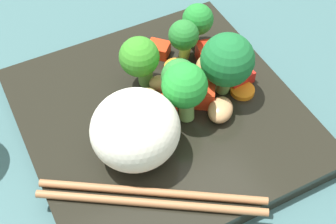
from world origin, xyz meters
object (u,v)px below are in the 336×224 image
at_px(chopstick_pair, 152,197).
at_px(rice_mound, 135,130).
at_px(square_plate, 162,118).
at_px(carrot_slice_0, 189,79).
at_px(broccoli_floret_3, 198,20).

bearing_deg(chopstick_pair, rice_mound, 111.43).
height_order(square_plate, chopstick_pair, chopstick_pair).
xyz_separation_m(carrot_slice_0, chopstick_pair, (-0.11, -0.11, -0.00)).
xyz_separation_m(broccoli_floret_3, carrot_slice_0, (-0.04, -0.05, -0.03)).
height_order(broccoli_floret_3, carrot_slice_0, broccoli_floret_3).
relative_size(rice_mound, broccoli_floret_3, 1.53).
distance_m(carrot_slice_0, chopstick_pair, 0.15).
distance_m(rice_mound, carrot_slice_0, 0.11).
bearing_deg(rice_mound, broccoli_floret_3, 38.30).
distance_m(square_plate, broccoli_floret_3, 0.12).
relative_size(square_plate, rice_mound, 3.27).
bearing_deg(square_plate, carrot_slice_0, 25.84).
bearing_deg(carrot_slice_0, square_plate, -154.16).
relative_size(rice_mound, carrot_slice_0, 4.10).
relative_size(square_plate, carrot_slice_0, 13.42).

